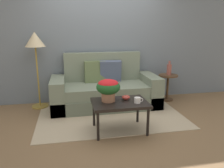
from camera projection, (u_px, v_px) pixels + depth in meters
name	position (u px, v px, depth m)	size (l,w,h in m)	color
ground_plane	(112.00, 118.00, 4.02)	(14.00, 14.00, 0.00)	brown
wall_back	(101.00, 37.00, 4.79)	(6.40, 0.12, 2.76)	slate
area_rug	(110.00, 115.00, 4.15)	(2.59, 1.76, 0.01)	tan
couch	(105.00, 90.00, 4.58)	(2.14, 0.92, 1.07)	#626B59
coffee_table	(120.00, 105.00, 3.43)	(0.85, 0.59, 0.48)	black
side_table	(168.00, 83.00, 4.92)	(0.42, 0.42, 0.57)	#4C331E
floor_lamp	(35.00, 45.00, 4.27)	(0.38, 0.38, 1.50)	olive
potted_plant	(108.00, 88.00, 3.39)	(0.36, 0.36, 0.34)	#A36B4C
coffee_mug	(138.00, 100.00, 3.35)	(0.14, 0.10, 0.09)	white
snack_bowl	(126.00, 97.00, 3.51)	(0.13, 0.13, 0.07)	#B2382D
table_vase	(169.00, 69.00, 4.86)	(0.10, 0.10, 0.30)	#934C42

